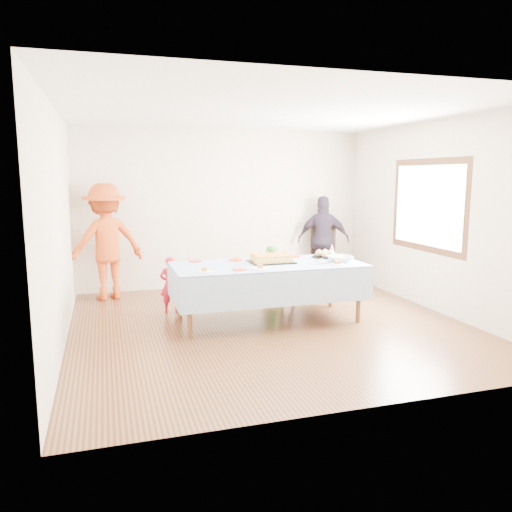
{
  "coord_description": "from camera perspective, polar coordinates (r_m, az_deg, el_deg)",
  "views": [
    {
      "loc": [
        -2.0,
        -5.99,
        1.93
      ],
      "look_at": [
        -0.09,
        0.3,
        0.87
      ],
      "focal_mm": 35.0,
      "sensor_mm": 36.0,
      "label": 1
    }
  ],
  "objects": [
    {
      "name": "toddler_right",
      "position": [
        7.5,
        3.26,
        -2.67
      ],
      "size": [
        0.46,
        0.41,
        0.78
      ],
      "primitive_type": "imported",
      "rotation": [
        0.0,
        0.0,
        2.79
      ],
      "color": "tan",
      "rests_on": "ground"
    },
    {
      "name": "plate_red_near",
      "position": [
        6.15,
        -1.93,
        -1.53
      ],
      "size": [
        0.18,
        0.18,
        0.01
      ],
      "primitive_type": "cylinder",
      "color": "red",
      "rests_on": "party_table"
    },
    {
      "name": "birthday_cake",
      "position": [
        6.67,
        1.76,
        -0.32
      ],
      "size": [
        0.58,
        0.45,
        0.1
      ],
      "color": "black",
      "rests_on": "party_table"
    },
    {
      "name": "room_walls",
      "position": [
        6.33,
        2.04,
        7.75
      ],
      "size": [
        5.04,
        5.04,
        2.72
      ],
      "color": "beige",
      "rests_on": "ground"
    },
    {
      "name": "fork_pile",
      "position": [
        6.59,
        7.3,
        -0.64
      ],
      "size": [
        0.24,
        0.18,
        0.07
      ],
      "primitive_type": null,
      "color": "white",
      "rests_on": "party_table"
    },
    {
      "name": "plate_red_far_a",
      "position": [
        6.78,
        -6.92,
        -0.58
      ],
      "size": [
        0.18,
        0.18,
        0.01
      ],
      "primitive_type": "cylinder",
      "color": "red",
      "rests_on": "party_table"
    },
    {
      "name": "plate_white_mid",
      "position": [
        6.19,
        0.48,
        -1.46
      ],
      "size": [
        0.23,
        0.23,
        0.01
      ],
      "primitive_type": "cylinder",
      "color": "white",
      "rests_on": "party_table"
    },
    {
      "name": "plate_red_far_d",
      "position": [
        7.15,
        4.4,
        -0.04
      ],
      "size": [
        0.18,
        0.18,
        0.01
      ],
      "primitive_type": "cylinder",
      "color": "red",
      "rests_on": "party_table"
    },
    {
      "name": "rolls_tray",
      "position": [
        7.14,
        7.82,
        0.2
      ],
      "size": [
        0.35,
        0.35,
        0.11
      ],
      "color": "black",
      "rests_on": "party_table"
    },
    {
      "name": "party_hat",
      "position": [
        7.41,
        8.67,
        0.78
      ],
      "size": [
        0.09,
        0.09,
        0.16
      ],
      "primitive_type": "cone",
      "color": "white",
      "rests_on": "party_table"
    },
    {
      "name": "plate_red_far_b",
      "position": [
        6.84,
        -2.35,
        -0.44
      ],
      "size": [
        0.2,
        0.2,
        0.01
      ],
      "primitive_type": "cylinder",
      "color": "red",
      "rests_on": "party_table"
    },
    {
      "name": "adult_right",
      "position": [
        9.08,
        7.71,
        1.86
      ],
      "size": [
        1.0,
        0.7,
        1.57
      ],
      "primitive_type": "imported",
      "rotation": [
        0.0,
        0.0,
        2.75
      ],
      "color": "#312837",
      "rests_on": "ground"
    },
    {
      "name": "adult_left",
      "position": [
        8.12,
        -16.76,
        1.56
      ],
      "size": [
        1.31,
        0.98,
        1.81
      ],
      "primitive_type": "imported",
      "rotation": [
        0.0,
        0.0,
        3.43
      ],
      "color": "#BE4417",
      "rests_on": "ground"
    },
    {
      "name": "party_table",
      "position": [
        6.58,
        1.39,
        -1.36
      ],
      "size": [
        2.5,
        1.1,
        0.78
      ],
      "color": "#51341C",
      "rests_on": "ground"
    },
    {
      "name": "punch_bowl",
      "position": [
        6.8,
        9.55,
        -0.32
      ],
      "size": [
        0.34,
        0.34,
        0.08
      ],
      "primitive_type": "imported",
      "color": "silver",
      "rests_on": "party_table"
    },
    {
      "name": "plate_red_far_c",
      "position": [
        7.04,
        1.38,
        -0.16
      ],
      "size": [
        0.17,
        0.17,
        0.01
      ],
      "primitive_type": "cylinder",
      "color": "red",
      "rests_on": "party_table"
    },
    {
      "name": "plate_white_right",
      "position": [
        6.56,
        9.3,
        -0.97
      ],
      "size": [
        0.21,
        0.21,
        0.01
      ],
      "primitive_type": "cylinder",
      "color": "white",
      "rests_on": "party_table"
    },
    {
      "name": "toddler_mid",
      "position": [
        7.77,
        1.85,
        -1.93
      ],
      "size": [
        0.5,
        0.42,
        0.86
      ],
      "primitive_type": "imported",
      "rotation": [
        0.0,
        0.0,
        2.73
      ],
      "color": "#2E7326",
      "rests_on": "ground"
    },
    {
      "name": "dining_chair",
      "position": [
        9.08,
        7.84,
        0.56
      ],
      "size": [
        0.53,
        0.53,
        1.05
      ],
      "rotation": [
        0.0,
        0.0,
        -0.18
      ],
      "color": "black",
      "rests_on": "ground"
    },
    {
      "name": "toddler_left",
      "position": [
        7.16,
        -9.77,
        -3.26
      ],
      "size": [
        0.31,
        0.23,
        0.81
      ],
      "primitive_type": "imported",
      "rotation": [
        0.0,
        0.0,
        3.03
      ],
      "color": "red",
      "rests_on": "ground"
    },
    {
      "name": "ground",
      "position": [
        6.6,
        1.51,
        -7.81
      ],
      "size": [
        5.0,
        5.0,
        0.0
      ],
      "primitive_type": "plane",
      "color": "#432713",
      "rests_on": "ground"
    },
    {
      "name": "plate_white_left",
      "position": [
        6.04,
        -5.95,
        -1.77
      ],
      "size": [
        0.21,
        0.21,
        0.01
      ],
      "primitive_type": "cylinder",
      "color": "white",
      "rests_on": "party_table"
    }
  ]
}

